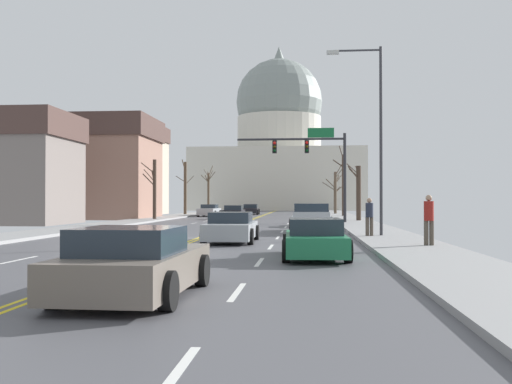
# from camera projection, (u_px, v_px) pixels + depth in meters

# --- Properties ---
(ground) EXTENTS (20.00, 180.00, 0.20)m
(ground) POSITION_uv_depth(u_px,v_px,m) (195.00, 240.00, 24.81)
(ground) COLOR #4F4F54
(signal_gantry) EXTENTS (7.91, 0.41, 6.82)m
(signal_gantry) POSITION_uv_depth(u_px,v_px,m) (314.00, 155.00, 41.55)
(signal_gantry) COLOR #28282D
(signal_gantry) RESTS_ON ground
(street_lamp_right) EXTENTS (2.52, 0.24, 8.58)m
(street_lamp_right) POSITION_uv_depth(u_px,v_px,m) (374.00, 124.00, 26.07)
(street_lamp_right) COLOR #333338
(street_lamp_right) RESTS_ON ground
(capitol_building) EXTENTS (29.13, 23.29, 29.50)m
(capitol_building) POSITION_uv_depth(u_px,v_px,m) (279.00, 151.00, 103.31)
(capitol_building) COLOR beige
(capitol_building) RESTS_ON ground
(sedan_near_00) EXTENTS (2.20, 4.41, 1.10)m
(sedan_near_00) POSITION_uv_depth(u_px,v_px,m) (315.00, 218.00, 37.77)
(sedan_near_00) COLOR black
(sedan_near_00) RESTS_ON ground
(pickup_truck_near_01) EXTENTS (2.31, 5.39, 1.54)m
(pickup_truck_near_01) POSITION_uv_depth(u_px,v_px,m) (311.00, 219.00, 30.95)
(pickup_truck_near_01) COLOR #ADB2B7
(pickup_truck_near_01) RESTS_ON ground
(sedan_near_02) EXTENTS (2.09, 4.61, 1.24)m
(sedan_near_02) POSITION_uv_depth(u_px,v_px,m) (231.00, 228.00, 23.69)
(sedan_near_02) COLOR #9EA3A8
(sedan_near_02) RESTS_ON ground
(sedan_near_03) EXTENTS (2.03, 4.38, 1.19)m
(sedan_near_03) POSITION_uv_depth(u_px,v_px,m) (315.00, 239.00, 17.17)
(sedan_near_03) COLOR #1E7247
(sedan_near_03) RESTS_ON ground
(sedan_near_04) EXTENTS (2.17, 4.30, 1.27)m
(sedan_near_04) POSITION_uv_depth(u_px,v_px,m) (135.00, 264.00, 10.30)
(sedan_near_04) COLOR #6B6056
(sedan_near_04) RESTS_ON ground
(sedan_oncoming_00) EXTENTS (2.04, 4.49, 1.25)m
(sedan_oncoming_00) POSITION_uv_depth(u_px,v_px,m) (234.00, 213.00, 51.44)
(sedan_oncoming_00) COLOR black
(sedan_oncoming_00) RESTS_ON ground
(sedan_oncoming_01) EXTENTS (2.05, 4.63, 1.26)m
(sedan_oncoming_01) POSITION_uv_depth(u_px,v_px,m) (209.00, 211.00, 60.38)
(sedan_oncoming_01) COLOR #9EA3A8
(sedan_oncoming_01) RESTS_ON ground
(sedan_oncoming_02) EXTENTS (2.05, 4.32, 1.23)m
(sedan_oncoming_02) POSITION_uv_depth(u_px,v_px,m) (251.00, 210.00, 68.11)
(sedan_oncoming_02) COLOR black
(sedan_oncoming_02) RESTS_ON ground
(flank_building_00) EXTENTS (8.84, 8.90, 10.61)m
(flank_building_00) POSITION_uv_depth(u_px,v_px,m) (125.00, 169.00, 68.32)
(flank_building_00) COLOR #B2A38E
(flank_building_00) RESTS_ON ground
(flank_building_01) EXTENTS (12.61, 8.47, 9.31)m
(flank_building_01) POSITION_uv_depth(u_px,v_px,m) (87.00, 168.00, 53.21)
(flank_building_01) COLOR #8C6656
(flank_building_01) RESTS_ON ground
(bare_tree_00) EXTENTS (2.45, 2.37, 4.49)m
(bare_tree_00) POSITION_uv_depth(u_px,v_px,m) (335.00, 194.00, 75.58)
(bare_tree_00) COLOR #4C3D2D
(bare_tree_00) RESTS_ON ground
(bare_tree_01) EXTENTS (2.13, 2.81, 6.44)m
(bare_tree_01) POSITION_uv_depth(u_px,v_px,m) (208.00, 190.00, 80.12)
(bare_tree_01) COLOR #4C3D2D
(bare_tree_01) RESTS_ON ground
(bare_tree_02) EXTENTS (1.11, 2.06, 4.51)m
(bare_tree_02) POSITION_uv_depth(u_px,v_px,m) (358.00, 192.00, 45.02)
(bare_tree_02) COLOR #423328
(bare_tree_02) RESTS_ON ground
(bare_tree_03) EXTENTS (1.12, 1.56, 5.00)m
(bare_tree_03) POSITION_uv_depth(u_px,v_px,m) (154.00, 188.00, 48.31)
(bare_tree_03) COLOR #423328
(bare_tree_03) RESTS_ON ground
(bare_tree_04) EXTENTS (2.62, 2.39, 5.82)m
(bare_tree_04) POSITION_uv_depth(u_px,v_px,m) (335.00, 191.00, 67.38)
(bare_tree_04) COLOR brown
(bare_tree_04) RESTS_ON ground
(bare_tree_05) EXTENTS (1.79, 2.07, 6.09)m
(bare_tree_05) POSITION_uv_depth(u_px,v_px,m) (185.00, 187.00, 64.31)
(bare_tree_05) COLOR #4C3D2D
(bare_tree_05) RESTS_ON ground
(bare_tree_06) EXTENTS (1.31, 1.83, 7.01)m
(bare_tree_06) POSITION_uv_depth(u_px,v_px,m) (344.00, 184.00, 58.32)
(bare_tree_06) COLOR #423328
(bare_tree_06) RESTS_ON ground
(pedestrian_00) EXTENTS (0.35, 0.34, 1.69)m
(pedestrian_00) POSITION_uv_depth(u_px,v_px,m) (369.00, 215.00, 25.56)
(pedestrian_00) COLOR #4C4238
(pedestrian_00) RESTS_ON ground
(pedestrian_01) EXTENTS (0.35, 0.34, 1.78)m
(pedestrian_01) POSITION_uv_depth(u_px,v_px,m) (429.00, 217.00, 20.24)
(pedestrian_01) COLOR #4C4238
(pedestrian_01) RESTS_ON ground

